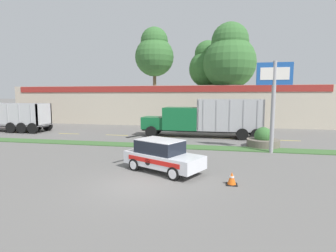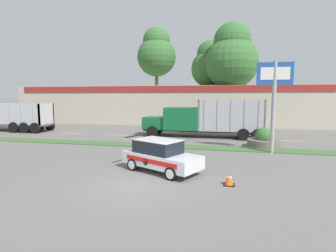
# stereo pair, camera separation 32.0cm
# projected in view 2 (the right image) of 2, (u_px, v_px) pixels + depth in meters

# --- Properties ---
(ground_plane) EXTENTS (600.00, 600.00, 0.00)m
(ground_plane) POSITION_uv_depth(u_px,v_px,m) (136.00, 184.00, 11.88)
(ground_plane) COLOR slate
(grass_verge) EXTENTS (120.00, 1.66, 0.06)m
(grass_verge) POSITION_uv_depth(u_px,v_px,m) (174.00, 146.00, 20.61)
(grass_verge) COLOR #3D6633
(grass_verge) RESTS_ON ground_plane
(centre_line_1) EXTENTS (2.40, 0.14, 0.01)m
(centre_line_1) POSITION_uv_depth(u_px,v_px,m) (27.00, 132.00, 29.02)
(centre_line_1) COLOR yellow
(centre_line_1) RESTS_ON ground_plane
(centre_line_2) EXTENTS (2.40, 0.14, 0.01)m
(centre_line_2) POSITION_uv_depth(u_px,v_px,m) (71.00, 133.00, 27.88)
(centre_line_2) COLOR yellow
(centre_line_2) RESTS_ON ground_plane
(centre_line_3) EXTENTS (2.40, 0.14, 0.01)m
(centre_line_3) POSITION_uv_depth(u_px,v_px,m) (118.00, 135.00, 26.74)
(centre_line_3) COLOR yellow
(centre_line_3) RESTS_ON ground_plane
(centre_line_4) EXTENTS (2.40, 0.14, 0.01)m
(centre_line_4) POSITION_uv_depth(u_px,v_px,m) (170.00, 137.00, 25.59)
(centre_line_4) COLOR yellow
(centre_line_4) RESTS_ON ground_plane
(centre_line_5) EXTENTS (2.40, 0.14, 0.01)m
(centre_line_5) POSITION_uv_depth(u_px,v_px,m) (226.00, 139.00, 24.45)
(centre_line_5) COLOR yellow
(centre_line_5) RESTS_ON ground_plane
(centre_line_6) EXTENTS (2.40, 0.14, 0.01)m
(centre_line_6) POSITION_uv_depth(u_px,v_px,m) (288.00, 141.00, 23.31)
(centre_line_6) COLOR yellow
(centre_line_6) RESTS_ON ground_plane
(dump_truck_lead) EXTENTS (11.52, 2.80, 3.67)m
(dump_truck_lead) POSITION_uv_depth(u_px,v_px,m) (193.00, 120.00, 25.57)
(dump_truck_lead) COLOR black
(dump_truck_lead) RESTS_ON ground_plane
(rally_car) EXTENTS (4.59, 3.51, 1.72)m
(rally_car) POSITION_uv_depth(u_px,v_px,m) (160.00, 155.00, 13.85)
(rally_car) COLOR silver
(rally_car) RESTS_ON ground_plane
(store_sign_post) EXTENTS (2.36, 0.28, 6.36)m
(store_sign_post) POSITION_uv_depth(u_px,v_px,m) (274.00, 89.00, 17.88)
(store_sign_post) COLOR #9E9EA3
(store_sign_post) RESTS_ON ground_plane
(stone_planter) EXTENTS (2.49, 2.49, 1.56)m
(stone_planter) POSITION_uv_depth(u_px,v_px,m) (264.00, 140.00, 20.40)
(stone_planter) COLOR #6B6056
(stone_planter) RESTS_ON ground_plane
(traffic_cone) EXTENTS (0.50, 0.50, 0.59)m
(traffic_cone) POSITION_uv_depth(u_px,v_px,m) (229.00, 179.00, 11.75)
(traffic_cone) COLOR black
(traffic_cone) RESTS_ON ground_plane
(store_building_backdrop) EXTENTS (43.74, 12.10, 5.33)m
(store_building_backdrop) POSITION_uv_depth(u_px,v_px,m) (170.00, 104.00, 40.45)
(store_building_backdrop) COLOR #BCB29E
(store_building_backdrop) RESTS_ON ground_plane
(tree_behind_left) EXTENTS (6.89, 6.89, 13.46)m
(tree_behind_left) POSITION_uv_depth(u_px,v_px,m) (232.00, 57.00, 34.14)
(tree_behind_left) COLOR brown
(tree_behind_left) RESTS_ON ground_plane
(tree_behind_centre) EXTENTS (5.43, 5.43, 11.99)m
(tree_behind_centre) POSITION_uv_depth(u_px,v_px,m) (210.00, 65.00, 38.25)
(tree_behind_centre) COLOR brown
(tree_behind_centre) RESTS_ON ground_plane
(tree_behind_right) EXTENTS (5.31, 5.31, 13.28)m
(tree_behind_right) POSITION_uv_depth(u_px,v_px,m) (157.00, 53.00, 35.91)
(tree_behind_right) COLOR brown
(tree_behind_right) RESTS_ON ground_plane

